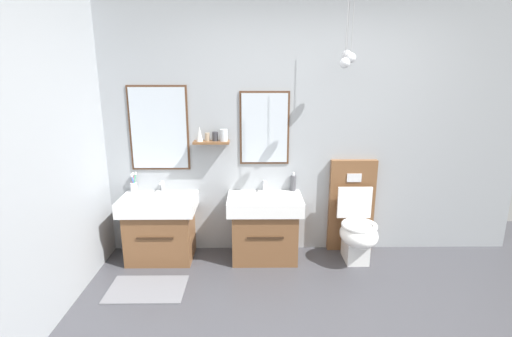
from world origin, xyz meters
TOP-DOWN VIEW (x-y plane):
  - wall_back at (-0.02, 1.79)m, footprint 4.41×0.62m
  - bath_mat at (-1.52, 0.92)m, footprint 0.68×0.44m
  - vanity_sink_left at (-1.52, 1.52)m, footprint 0.75×0.50m
  - tap_on_left_sink at (-1.52, 1.71)m, footprint 0.03×0.13m
  - vanity_sink_right at (-0.45, 1.52)m, footprint 0.75×0.50m
  - tap_on_right_sink at (-0.45, 1.71)m, footprint 0.03×0.13m
  - toilet at (0.48, 1.54)m, footprint 0.48×0.63m
  - toothbrush_cup at (-1.81, 1.70)m, footprint 0.07×0.07m
  - soap_dispenser at (-0.15, 1.71)m, footprint 0.06×0.06m

SIDE VIEW (x-z plane):
  - bath_mat at x=-1.52m, z-range 0.00..0.01m
  - vanity_sink_left at x=-1.52m, z-range 0.02..0.69m
  - vanity_sink_right at x=-0.45m, z-range 0.02..0.69m
  - toilet at x=0.48m, z-range -0.12..0.88m
  - toothbrush_cup at x=-1.81m, z-range 0.62..0.83m
  - tap_on_left_sink at x=-1.52m, z-range 0.68..0.80m
  - tap_on_right_sink at x=-0.45m, z-range 0.68..0.80m
  - soap_dispenser at x=-0.15m, z-range 0.66..0.86m
  - wall_back at x=-0.02m, z-range 0.00..2.58m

